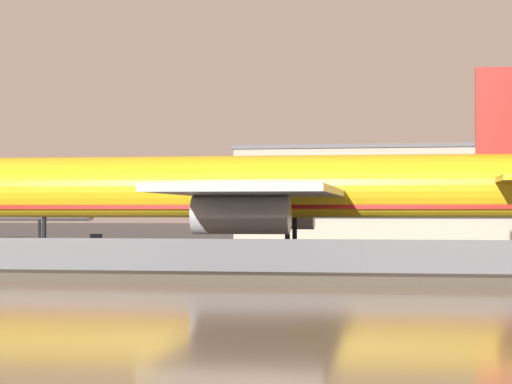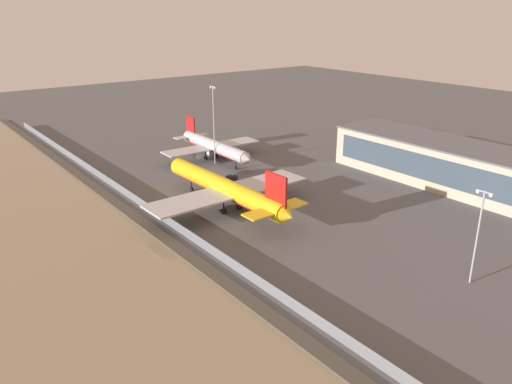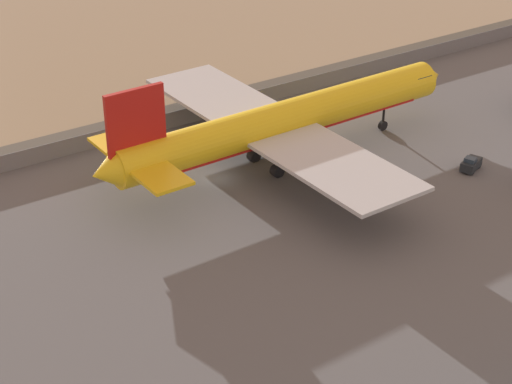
# 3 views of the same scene
# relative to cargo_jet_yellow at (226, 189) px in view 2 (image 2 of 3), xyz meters

# --- Properties ---
(ground_plane) EXTENTS (500.00, 500.00, 0.00)m
(ground_plane) POSITION_rel_cargo_jet_yellow_xyz_m (8.60, -0.71, -5.50)
(ground_plane) COLOR #565659
(shoreline_seawall) EXTENTS (320.00, 3.00, 0.50)m
(shoreline_seawall) POSITION_rel_cargo_jet_yellow_xyz_m (8.60, -21.21, -5.25)
(shoreline_seawall) COLOR #474238
(shoreline_seawall) RESTS_ON ground
(perimeter_fence) EXTENTS (280.00, 0.10, 2.23)m
(perimeter_fence) POSITION_rel_cargo_jet_yellow_xyz_m (8.60, -16.71, -4.39)
(perimeter_fence) COLOR slate
(perimeter_fence) RESTS_ON ground
(cargo_jet_yellow) EXTENTS (51.55, 44.25, 14.42)m
(cargo_jet_yellow) POSITION_rel_cargo_jet_yellow_xyz_m (0.00, 0.00, 0.00)
(cargo_jet_yellow) COLOR yellow
(cargo_jet_yellow) RESTS_ON ground
(passenger_jet_silver) EXTENTS (40.83, 34.67, 12.40)m
(passenger_jet_silver) POSITION_rel_cargo_jet_yellow_xyz_m (-39.02, 21.46, -0.77)
(passenger_jet_silver) COLOR silver
(passenger_jet_silver) RESTS_ON ground
(baggage_tug) EXTENTS (3.56, 2.65, 1.80)m
(baggage_tug) POSITION_rel_cargo_jet_yellow_xyz_m (-18.03, 14.36, -4.70)
(baggage_tug) COLOR #1E2328
(baggage_tug) RESTS_ON ground
(ops_van) EXTENTS (2.75, 5.43, 2.48)m
(ops_van) POSITION_rel_cargo_jet_yellow_xyz_m (-44.52, 25.15, -4.22)
(ops_van) COLOR white
(ops_van) RESTS_ON ground
(terminal_building) EXTENTS (76.22, 19.94, 12.40)m
(terminal_building) POSITION_rel_cargo_jet_yellow_xyz_m (25.81, 62.02, 0.71)
(terminal_building) COLOR #BCB299
(terminal_building) RESTS_ON ground
(apron_light_mast_apron_west) EXTENTS (3.20, 0.40, 18.35)m
(apron_light_mast_apron_west) POSITION_rel_cargo_jet_yellow_xyz_m (58.18, 15.69, 4.93)
(apron_light_mast_apron_west) COLOR #A8A8AD
(apron_light_mast_apron_west) RESTS_ON ground
(apron_light_mast_apron_east) EXTENTS (3.20, 0.40, 25.59)m
(apron_light_mast_apron_east) POSITION_rel_cargo_jet_yellow_xyz_m (-34.56, 19.00, 8.61)
(apron_light_mast_apron_east) COLOR #A8A8AD
(apron_light_mast_apron_east) RESTS_ON ground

